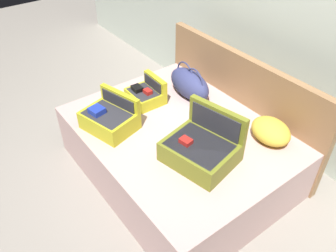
{
  "coord_description": "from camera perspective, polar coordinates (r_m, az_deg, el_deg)",
  "views": [
    {
      "loc": [
        1.97,
        -1.2,
        2.62
      ],
      "look_at": [
        0.0,
        0.28,
        0.65
      ],
      "focal_mm": 37.02,
      "sensor_mm": 36.0,
      "label": 1
    }
  ],
  "objects": [
    {
      "name": "pillow_near_headboard",
      "position": [
        3.23,
        16.56,
        -0.79
      ],
      "size": [
        0.44,
        0.37,
        0.2
      ],
      "primitive_type": "ellipsoid",
      "rotation": [
        0.0,
        0.0,
        -0.16
      ],
      "color": "gold",
      "rests_on": "bed"
    },
    {
      "name": "hard_case_large",
      "position": [
        2.9,
        5.57,
        -3.63
      ],
      "size": [
        0.64,
        0.59,
        0.43
      ],
      "rotation": [
        0.0,
        0.0,
        0.21
      ],
      "color": "olive",
      "rests_on": "bed"
    },
    {
      "name": "back_wall",
      "position": [
        3.71,
        17.85,
        15.93
      ],
      "size": [
        8.0,
        0.1,
        2.6
      ],
      "primitive_type": "cube",
      "color": "#B7C1B2",
      "rests_on": "ground"
    },
    {
      "name": "hard_case_medium",
      "position": [
        3.28,
        -9.59,
        1.28
      ],
      "size": [
        0.55,
        0.48,
        0.32
      ],
      "rotation": [
        0.0,
        0.0,
        0.26
      ],
      "color": "gold",
      "rests_on": "bed"
    },
    {
      "name": "duffel_bag",
      "position": [
        3.67,
        3.55,
        6.98
      ],
      "size": [
        0.57,
        0.3,
        0.36
      ],
      "rotation": [
        0.0,
        0.0,
        -0.06
      ],
      "color": "navy",
      "rests_on": "bed"
    },
    {
      "name": "hard_case_small",
      "position": [
        3.61,
        -3.63,
        5.28
      ],
      "size": [
        0.36,
        0.32,
        0.25
      ],
      "rotation": [
        0.0,
        0.0,
        -0.02
      ],
      "color": "gold",
      "rests_on": "bed"
    },
    {
      "name": "bed",
      "position": [
        3.45,
        1.58,
        -4.16
      ],
      "size": [
        2.08,
        1.58,
        0.55
      ],
      "primitive_type": "cube",
      "color": "#BC9993",
      "rests_on": "ground"
    },
    {
      "name": "ground_plane",
      "position": [
        3.49,
        -3.75,
        -10.19
      ],
      "size": [
        12.0,
        12.0,
        0.0
      ],
      "primitive_type": "plane",
      "color": "gray"
    },
    {
      "name": "headboard",
      "position": [
        3.76,
        11.67,
        3.95
      ],
      "size": [
        2.12,
        0.08,
        1.06
      ],
      "primitive_type": "cube",
      "color": "olive",
      "rests_on": "ground"
    }
  ]
}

